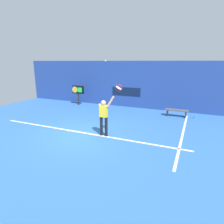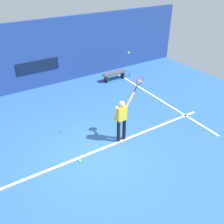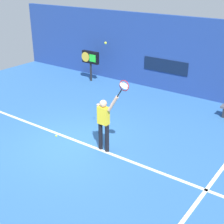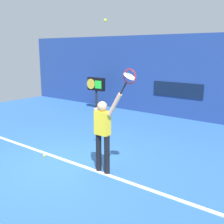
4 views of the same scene
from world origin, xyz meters
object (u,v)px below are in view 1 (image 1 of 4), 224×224
at_px(tennis_racket, 118,89).
at_px(scoreboard_clock, 78,90).
at_px(tennis_player, 104,115).
at_px(water_bottle, 195,117).
at_px(spare_ball, 68,131).
at_px(tennis_ball, 106,61).
at_px(court_bench, 177,111).

xyz_separation_m(tennis_racket, scoreboard_clock, (-5.48, 5.15, -1.09)).
distance_m(tennis_player, scoreboard_clock, 7.02).
relative_size(tennis_player, scoreboard_clock, 1.27).
relative_size(water_bottle, spare_ball, 3.53).
bearing_deg(tennis_ball, spare_ball, -175.11).
relative_size(tennis_player, tennis_racket, 3.19).
xyz_separation_m(tennis_player, water_bottle, (3.81, 4.77, -0.89)).
height_order(tennis_player, water_bottle, tennis_player).
height_order(court_bench, water_bottle, court_bench).
height_order(tennis_ball, spare_ball, tennis_ball).
bearing_deg(spare_ball, water_bottle, 41.53).
xyz_separation_m(scoreboard_clock, court_bench, (7.51, -0.37, -0.83)).
height_order(tennis_ball, scoreboard_clock, tennis_ball).
bearing_deg(water_bottle, scoreboard_clock, 177.52).
distance_m(tennis_ball, scoreboard_clock, 7.52).
height_order(tennis_racket, tennis_ball, tennis_ball).
relative_size(scoreboard_clock, court_bench, 1.09).
bearing_deg(scoreboard_clock, water_bottle, -2.48).
distance_m(tennis_racket, tennis_ball, 1.27).
bearing_deg(scoreboard_clock, tennis_ball, -46.65).
bearing_deg(tennis_player, water_bottle, 51.36).
bearing_deg(water_bottle, spare_ball, -138.47).
xyz_separation_m(scoreboard_clock, water_bottle, (8.59, -0.37, -1.04)).
bearing_deg(water_bottle, tennis_racket, -123.06).
distance_m(scoreboard_clock, spare_ball, 6.23).
xyz_separation_m(tennis_racket, tennis_ball, (-0.56, -0.07, 1.14)).
height_order(tennis_player, spare_ball, tennis_player).
relative_size(tennis_racket, court_bench, 0.43).
bearing_deg(court_bench, spare_ball, -132.43).
relative_size(tennis_player, water_bottle, 8.04).
distance_m(tennis_player, spare_ball, 2.11).
bearing_deg(court_bench, tennis_racket, -113.03).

